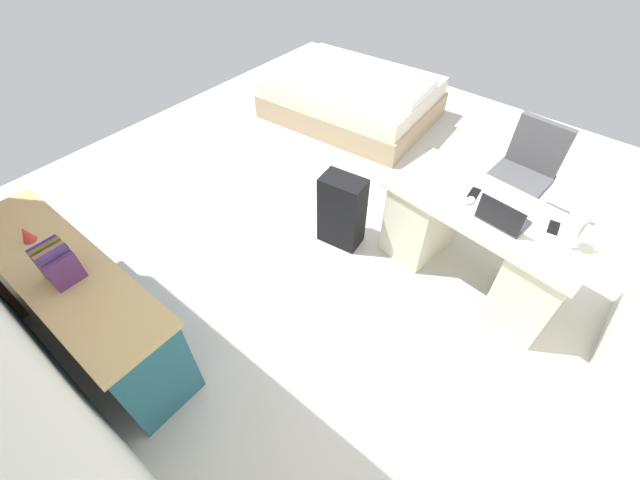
{
  "coord_description": "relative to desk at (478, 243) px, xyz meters",
  "views": [
    {
      "loc": [
        -1.59,
        2.38,
        2.66
      ],
      "look_at": [
        -0.34,
        0.85,
        0.6
      ],
      "focal_mm": 23.16,
      "sensor_mm": 36.0,
      "label": 1
    }
  ],
  "objects": [
    {
      "name": "computer_mouse",
      "position": [
        0.15,
        0.03,
        0.36
      ],
      "size": [
        0.07,
        0.11,
        0.03
      ],
      "primitive_type": "ellipsoid",
      "rotation": [
        0.0,
        0.0,
        -0.11
      ],
      "color": "white",
      "rests_on": "desk"
    },
    {
      "name": "figurine_small",
      "position": [
        2.15,
        2.2,
        0.43
      ],
      "size": [
        0.08,
        0.08,
        0.11
      ],
      "primitive_type": "cone",
      "color": "red",
      "rests_on": "credenza"
    },
    {
      "name": "bed",
      "position": [
        2.24,
        -1.46,
        -0.14
      ],
      "size": [
        2.01,
        1.56,
        0.58
      ],
      "color": "tan",
      "rests_on": "ground_plane"
    },
    {
      "name": "desk_lamp",
      "position": [
        -0.51,
        0.06,
        0.6
      ],
      "size": [
        0.16,
        0.11,
        0.34
      ],
      "color": "silver",
      "rests_on": "desk"
    },
    {
      "name": "laptop",
      "position": [
        -0.1,
        0.1,
        0.4
      ],
      "size": [
        0.33,
        0.25,
        0.21
      ],
      "color": "#333338",
      "rests_on": "desk"
    },
    {
      "name": "book_row",
      "position": [
        1.69,
        2.2,
        0.49
      ],
      "size": [
        0.2,
        0.17,
        0.24
      ],
      "color": "#532B60",
      "rests_on": "credenza"
    },
    {
      "name": "desk",
      "position": [
        0.0,
        0.0,
        0.0
      ],
      "size": [
        1.51,
        0.82,
        0.73
      ],
      "color": "beige",
      "rests_on": "ground_plane"
    },
    {
      "name": "credenza",
      "position": [
        1.8,
        2.2,
        -0.0
      ],
      "size": [
        1.8,
        0.48,
        0.76
      ],
      "color": "#235B6B",
      "rests_on": "ground_plane"
    },
    {
      "name": "cell_phone_by_mouse",
      "position": [
        0.16,
        -0.07,
        0.35
      ],
      "size": [
        0.08,
        0.14,
        0.01
      ],
      "primitive_type": "cube",
      "rotation": [
        0.0,
        0.0,
        0.1
      ],
      "color": "black",
      "rests_on": "desk"
    },
    {
      "name": "cell_phone_near_laptop",
      "position": [
        -0.4,
        -0.08,
        0.35
      ],
      "size": [
        0.08,
        0.14,
        0.01
      ],
      "primitive_type": "cube",
      "rotation": [
        0.0,
        0.0,
        0.14
      ],
      "color": "black",
      "rests_on": "desk"
    },
    {
      "name": "office_chair",
      "position": [
        0.03,
        -0.88,
        0.04
      ],
      "size": [
        0.52,
        0.52,
        0.94
      ],
      "color": "black",
      "rests_on": "ground_plane"
    },
    {
      "name": "ground_plane",
      "position": [
        1.15,
        0.05,
        -0.38
      ],
      "size": [
        6.06,
        6.06,
        0.0
      ],
      "primitive_type": "plane",
      "color": "beige"
    },
    {
      "name": "suitcase_black",
      "position": [
        1.04,
        0.33,
        -0.05
      ],
      "size": [
        0.39,
        0.27,
        0.67
      ],
      "primitive_type": "cube",
      "rotation": [
        0.0,
        0.0,
        0.14
      ],
      "color": "black",
      "rests_on": "ground_plane"
    }
  ]
}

